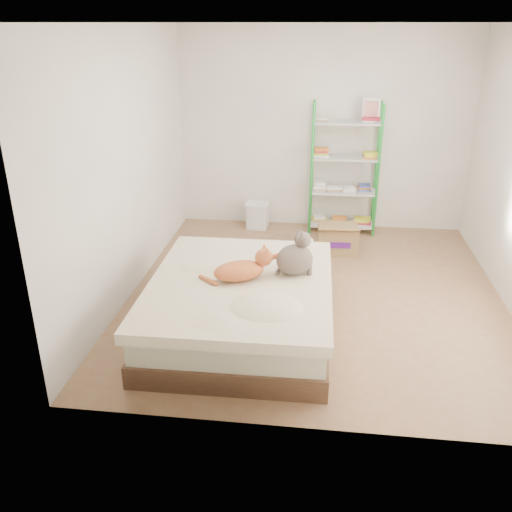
% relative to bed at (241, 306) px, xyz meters
% --- Properties ---
extents(room, '(3.81, 4.21, 2.61)m').
position_rel_bed_xyz_m(room, '(0.66, 0.86, 1.05)').
color(room, '#967554').
rests_on(room, ground).
extents(bed, '(1.61, 2.01, 0.51)m').
position_rel_bed_xyz_m(bed, '(0.00, 0.00, 0.00)').
color(bed, brown).
rests_on(bed, ground).
extents(orange_cat, '(0.62, 0.50, 0.22)m').
position_rel_bed_xyz_m(orange_cat, '(-0.01, 0.01, 0.36)').
color(orange_cat, '#E87C44').
rests_on(orange_cat, bed).
extents(grey_cat, '(0.44, 0.41, 0.41)m').
position_rel_bed_xyz_m(grey_cat, '(0.46, 0.19, 0.46)').
color(grey_cat, gray).
rests_on(grey_cat, bed).
extents(shelf_unit, '(0.88, 0.36, 1.74)m').
position_rel_bed_xyz_m(shelf_unit, '(0.96, 2.74, 0.53)').
color(shelf_unit, green).
rests_on(shelf_unit, ground).
extents(cardboard_box, '(0.50, 0.48, 0.39)m').
position_rel_bed_xyz_m(cardboard_box, '(0.90, 1.99, -0.08)').
color(cardboard_box, '#947C51').
rests_on(cardboard_box, ground).
extents(white_bin, '(0.32, 0.29, 0.35)m').
position_rel_bed_xyz_m(white_bin, '(-0.17, 2.71, -0.08)').
color(white_bin, silver).
rests_on(white_bin, ground).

